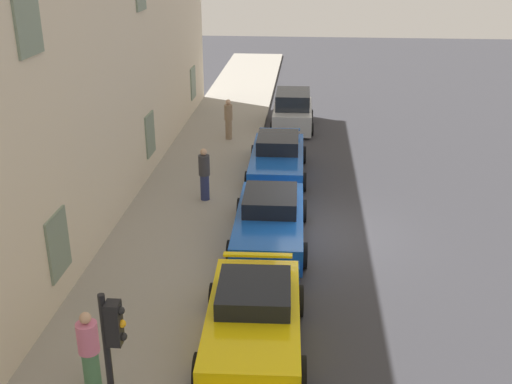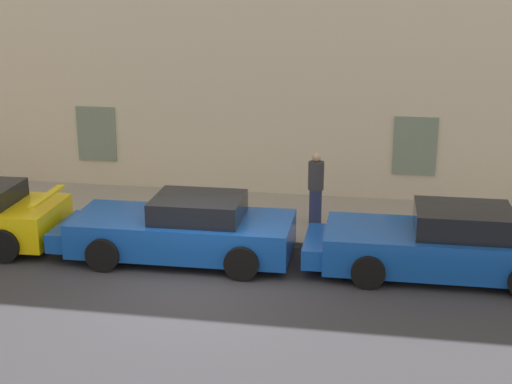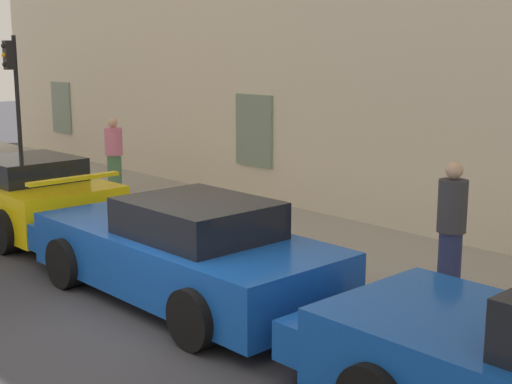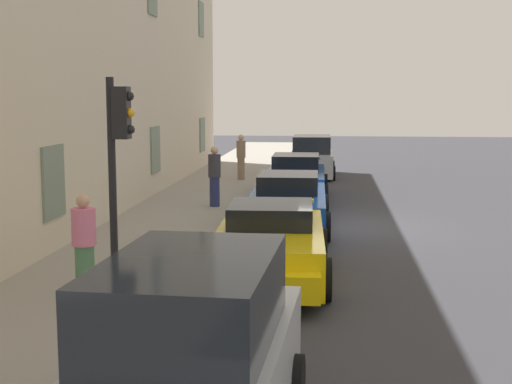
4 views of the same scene
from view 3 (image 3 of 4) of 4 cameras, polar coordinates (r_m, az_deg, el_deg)
ground_plane at (r=8.43m, az=-11.60°, el=-11.47°), size 80.00×80.00×0.00m
sidewalk at (r=11.04m, az=7.84°, el=-5.50°), size 60.00×3.65×0.14m
sportscar_red_lead at (r=13.84m, az=-18.56°, el=-0.21°), size 4.61×2.26×1.37m
sportscar_yellow_flank at (r=9.58m, az=-6.55°, el=-4.65°), size 5.07×2.17×1.38m
traffic_light at (r=17.64m, az=-18.88°, el=8.25°), size 0.22×0.36×3.46m
pedestrian_admiring at (r=9.25m, az=15.38°, el=-2.88°), size 0.52×0.52×1.75m
pedestrian_strolling at (r=16.38m, az=-11.32°, el=3.03°), size 0.48×0.48×1.64m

